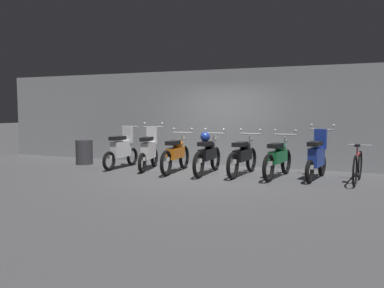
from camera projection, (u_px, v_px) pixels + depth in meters
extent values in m
plane|color=#4C4C4F|center=(204.00, 176.00, 9.51)|extent=(80.00, 80.00, 0.00)
cube|color=gray|center=(228.00, 118.00, 11.32)|extent=(16.00, 0.30, 2.82)
torus|color=black|center=(132.00, 156.00, 11.31)|extent=(0.11, 0.53, 0.53)
torus|color=black|center=(109.00, 161.00, 10.25)|extent=(0.11, 0.53, 0.53)
cube|color=silver|center=(121.00, 149.00, 10.76)|extent=(0.25, 0.74, 0.44)
cube|color=silver|center=(128.00, 134.00, 11.04)|extent=(0.28, 0.13, 0.48)
cube|color=black|center=(118.00, 138.00, 10.58)|extent=(0.26, 0.53, 0.10)
cylinder|color=#B7BABF|center=(130.00, 127.00, 11.15)|extent=(0.56, 0.06, 0.04)
cylinder|color=#B7BABF|center=(131.00, 142.00, 11.23)|extent=(0.06, 0.15, 0.85)
sphere|color=silver|center=(131.00, 132.00, 11.20)|extent=(0.12, 0.12, 0.12)
cube|color=white|center=(109.00, 157.00, 10.27)|extent=(0.16, 0.02, 0.10)
torus|color=black|center=(154.00, 158.00, 11.02)|extent=(0.19, 0.54, 0.53)
torus|color=black|center=(142.00, 163.00, 9.89)|extent=(0.19, 0.54, 0.53)
cube|color=silver|center=(148.00, 150.00, 10.43)|extent=(0.36, 0.76, 0.44)
cube|color=silver|center=(152.00, 135.00, 10.74)|extent=(0.30, 0.17, 0.48)
cube|color=black|center=(147.00, 139.00, 10.25)|extent=(0.34, 0.56, 0.10)
cylinder|color=#B7BABF|center=(153.00, 127.00, 10.85)|extent=(0.56, 0.14, 0.04)
sphere|color=#B7BABF|center=(144.00, 123.00, 10.89)|extent=(0.07, 0.07, 0.07)
sphere|color=#B7BABF|center=(162.00, 123.00, 10.80)|extent=(0.07, 0.07, 0.07)
cylinder|color=#B7BABF|center=(154.00, 143.00, 10.94)|extent=(0.08, 0.16, 0.85)
sphere|color=silver|center=(154.00, 132.00, 10.91)|extent=(0.12, 0.12, 0.12)
cube|color=white|center=(142.00, 159.00, 9.91)|extent=(0.16, 0.04, 0.10)
torus|color=black|center=(184.00, 157.00, 10.61)|extent=(0.12, 0.65, 0.65)
torus|color=black|center=(166.00, 163.00, 9.38)|extent=(0.12, 0.65, 0.65)
cube|color=orange|center=(176.00, 153.00, 9.98)|extent=(0.26, 0.84, 0.28)
ellipsoid|color=orange|center=(178.00, 144.00, 10.11)|extent=(0.28, 0.45, 0.22)
cube|color=black|center=(173.00, 143.00, 9.79)|extent=(0.26, 0.53, 0.10)
cylinder|color=#B7BABF|center=(183.00, 133.00, 10.45)|extent=(0.56, 0.06, 0.04)
sphere|color=#B7BABF|center=(174.00, 129.00, 10.53)|extent=(0.07, 0.07, 0.07)
sphere|color=#B7BABF|center=(192.00, 129.00, 10.36)|extent=(0.07, 0.07, 0.07)
cylinder|color=#B7BABF|center=(183.00, 146.00, 10.54)|extent=(0.06, 0.16, 0.65)
sphere|color=silver|center=(183.00, 138.00, 10.52)|extent=(0.12, 0.12, 0.12)
cube|color=white|center=(166.00, 159.00, 9.40)|extent=(0.16, 0.02, 0.10)
torus|color=black|center=(216.00, 159.00, 10.31)|extent=(0.09, 0.65, 0.65)
torus|color=black|center=(198.00, 165.00, 9.10)|extent=(0.09, 0.65, 0.65)
cube|color=black|center=(208.00, 154.00, 9.69)|extent=(0.22, 0.83, 0.28)
ellipsoid|color=black|center=(210.00, 145.00, 9.81)|extent=(0.26, 0.44, 0.22)
cube|color=black|center=(205.00, 144.00, 9.50)|extent=(0.24, 0.52, 0.10)
cylinder|color=#B7BABF|center=(214.00, 133.00, 10.15)|extent=(0.56, 0.04, 0.04)
sphere|color=#B7BABF|center=(205.00, 129.00, 10.24)|extent=(0.07, 0.07, 0.07)
sphere|color=#B7BABF|center=(224.00, 130.00, 10.05)|extent=(0.07, 0.07, 0.07)
cylinder|color=#B7BABF|center=(215.00, 147.00, 10.23)|extent=(0.06, 0.16, 0.65)
sphere|color=silver|center=(215.00, 139.00, 10.21)|extent=(0.12, 0.12, 0.12)
cube|color=white|center=(199.00, 161.00, 9.12)|extent=(0.16, 0.01, 0.10)
sphere|color=#1E389E|center=(205.00, 137.00, 9.48)|extent=(0.24, 0.24, 0.24)
torus|color=black|center=(251.00, 160.00, 10.09)|extent=(0.16, 0.66, 0.65)
torus|color=black|center=(233.00, 166.00, 8.95)|extent=(0.16, 0.66, 0.65)
cube|color=black|center=(243.00, 155.00, 9.50)|extent=(0.31, 0.85, 0.28)
ellipsoid|color=black|center=(245.00, 146.00, 9.62)|extent=(0.31, 0.47, 0.22)
cube|color=black|center=(240.00, 144.00, 9.32)|extent=(0.30, 0.54, 0.10)
cylinder|color=#B7BABF|center=(250.00, 134.00, 9.94)|extent=(0.56, 0.10, 0.04)
sphere|color=#B7BABF|center=(241.00, 130.00, 10.05)|extent=(0.07, 0.07, 0.07)
sphere|color=#B7BABF|center=(260.00, 130.00, 9.81)|extent=(0.07, 0.07, 0.07)
cylinder|color=#B7BABF|center=(251.00, 148.00, 10.02)|extent=(0.07, 0.16, 0.65)
sphere|color=silver|center=(251.00, 139.00, 10.00)|extent=(0.12, 0.12, 0.12)
cube|color=white|center=(233.00, 161.00, 8.96)|extent=(0.16, 0.03, 0.10)
torus|color=black|center=(286.00, 161.00, 9.72)|extent=(0.20, 0.66, 0.65)
torus|color=black|center=(268.00, 168.00, 8.61)|extent=(0.20, 0.66, 0.65)
cube|color=#197238|center=(278.00, 157.00, 9.15)|extent=(0.35, 0.86, 0.28)
ellipsoid|color=#197238|center=(280.00, 147.00, 9.27)|extent=(0.33, 0.48, 0.22)
cube|color=black|center=(276.00, 146.00, 8.97)|extent=(0.32, 0.55, 0.10)
cylinder|color=#B7BABF|center=(285.00, 135.00, 9.58)|extent=(0.56, 0.13, 0.04)
sphere|color=#B7BABF|center=(275.00, 130.00, 9.70)|extent=(0.07, 0.07, 0.07)
sphere|color=#B7BABF|center=(296.00, 131.00, 9.43)|extent=(0.07, 0.07, 0.07)
cylinder|color=#B7BABF|center=(286.00, 149.00, 9.65)|extent=(0.08, 0.17, 0.65)
sphere|color=silver|center=(286.00, 140.00, 9.63)|extent=(0.12, 0.12, 0.12)
cube|color=white|center=(269.00, 163.00, 8.63)|extent=(0.16, 0.04, 0.10)
torus|color=black|center=(322.00, 165.00, 9.43)|extent=(0.18, 0.54, 0.53)
torus|color=black|center=(309.00, 172.00, 8.45)|extent=(0.18, 0.54, 0.53)
cube|color=#1E389E|center=(316.00, 157.00, 8.92)|extent=(0.35, 0.76, 0.44)
cube|color=#1E389E|center=(320.00, 139.00, 9.17)|extent=(0.30, 0.17, 0.48)
cube|color=black|center=(315.00, 144.00, 8.75)|extent=(0.33, 0.55, 0.10)
cylinder|color=#B7BABF|center=(322.00, 130.00, 9.27)|extent=(0.56, 0.14, 0.04)
sphere|color=#B7BABF|center=(311.00, 125.00, 9.40)|extent=(0.07, 0.07, 0.07)
sphere|color=#B7BABF|center=(333.00, 126.00, 9.13)|extent=(0.07, 0.07, 0.07)
cylinder|color=#B7BABF|center=(322.00, 149.00, 9.35)|extent=(0.08, 0.16, 0.85)
sphere|color=silver|center=(322.00, 136.00, 9.32)|extent=(0.12, 0.12, 0.12)
cube|color=white|center=(310.00, 167.00, 8.46)|extent=(0.16, 0.04, 0.10)
torus|color=black|center=(360.00, 165.00, 8.94)|extent=(0.13, 0.68, 0.68)
torus|color=black|center=(355.00, 171.00, 8.03)|extent=(0.13, 0.68, 0.68)
cylinder|color=#B21E1E|center=(358.00, 155.00, 8.46)|extent=(0.12, 0.68, 0.04)
cylinder|color=#B21E1E|center=(357.00, 151.00, 8.27)|extent=(0.03, 0.03, 0.22)
cube|color=black|center=(357.00, 145.00, 8.26)|extent=(0.13, 0.23, 0.05)
cylinder|color=#B7BABF|center=(360.00, 145.00, 8.79)|extent=(0.50, 0.09, 0.03)
cylinder|color=black|center=(357.00, 175.00, 8.45)|extent=(0.13, 0.11, 0.10)
cylinder|color=#38383D|center=(84.00, 152.00, 11.54)|extent=(0.51, 0.51, 0.74)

